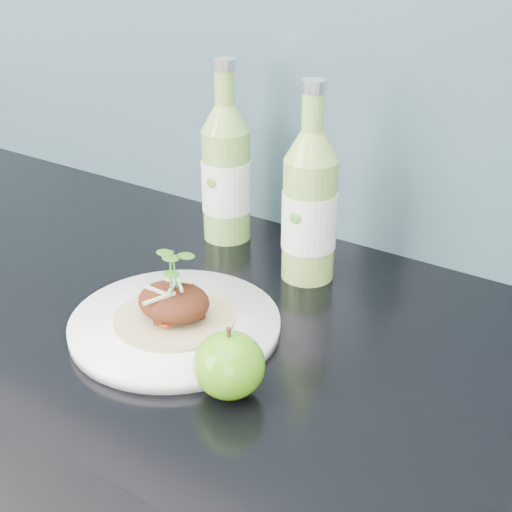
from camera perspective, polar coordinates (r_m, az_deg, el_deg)
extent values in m
cube|color=#70A1B1|center=(1.04, 7.08, 19.46)|extent=(4.00, 0.02, 0.70)
cylinder|color=white|center=(0.89, -6.49, -5.47)|extent=(0.33, 0.33, 0.02)
cylinder|color=tan|center=(0.88, -6.52, -4.92)|extent=(0.15, 0.15, 0.00)
ellipsoid|color=#592510|center=(0.87, -6.60, -3.64)|extent=(0.09, 0.08, 0.04)
ellipsoid|color=#3A920F|center=(0.76, -2.15, -8.72)|extent=(0.10, 0.10, 0.07)
cylinder|color=#472D14|center=(0.74, -2.21, -6.24)|extent=(0.01, 0.00, 0.01)
cylinder|color=#80B44B|center=(1.09, -2.38, 5.66)|extent=(0.09, 0.09, 0.17)
cone|color=#80B44B|center=(1.06, -2.49, 10.99)|extent=(0.07, 0.07, 0.04)
cylinder|color=#80B44B|center=(1.05, -2.54, 13.33)|extent=(0.03, 0.03, 0.05)
cylinder|color=silver|center=(1.04, -2.58, 15.08)|extent=(0.03, 0.03, 0.02)
cylinder|color=white|center=(1.09, -2.39, 5.69)|extent=(0.10, 0.10, 0.08)
ellipsoid|color=#59A533|center=(1.06, -3.61, 5.88)|extent=(0.02, 0.00, 0.02)
cylinder|color=#8AB94D|center=(0.97, 4.27, 2.90)|extent=(0.09, 0.09, 0.17)
cone|color=#8AB94D|center=(0.94, 4.48, 8.81)|extent=(0.07, 0.07, 0.04)
cylinder|color=#8AB94D|center=(0.92, 4.58, 11.43)|extent=(0.03, 0.03, 0.05)
cylinder|color=silver|center=(0.92, 4.66, 13.41)|extent=(0.03, 0.03, 0.02)
cylinder|color=white|center=(0.97, 4.27, 2.93)|extent=(0.10, 0.10, 0.08)
ellipsoid|color=#59A533|center=(0.94, 3.14, 3.05)|extent=(0.02, 0.00, 0.02)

